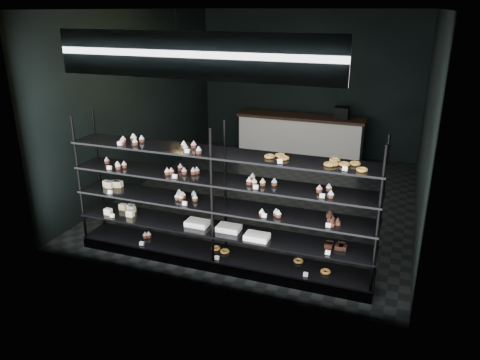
{
  "coord_description": "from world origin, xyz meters",
  "views": [
    {
      "loc": [
        2.23,
        -7.51,
        3.23
      ],
      "look_at": [
        0.16,
        -1.9,
        1.01
      ],
      "focal_mm": 35.0,
      "sensor_mm": 36.0,
      "label": 1
    }
  ],
  "objects": [
    {
      "name": "room",
      "position": [
        0.0,
        0.0,
        1.6
      ],
      "size": [
        5.01,
        6.01,
        3.2
      ],
      "color": "black",
      "rests_on": "ground"
    },
    {
      "name": "display_shelf",
      "position": [
        0.06,
        -2.45,
        0.63
      ],
      "size": [
        4.0,
        0.5,
        1.91
      ],
      "color": "black",
      "rests_on": "room"
    },
    {
      "name": "signage",
      "position": [
        0.0,
        -2.93,
        2.75
      ],
      "size": [
        3.3,
        0.05,
        0.5
      ],
      "color": "#0C0F3E",
      "rests_on": "room"
    },
    {
      "name": "pendant_lamp",
      "position": [
        -1.25,
        -0.86,
        2.45
      ],
      "size": [
        0.34,
        0.34,
        0.9
      ],
      "color": "black",
      "rests_on": "room"
    },
    {
      "name": "service_counter",
      "position": [
        -0.0,
        2.5,
        0.5
      ],
      "size": [
        2.82,
        0.65,
        1.23
      ],
      "color": "beige",
      "rests_on": "room"
    }
  ]
}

